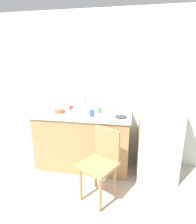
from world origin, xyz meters
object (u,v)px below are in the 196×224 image
at_px(hotplate, 121,117).
at_px(chair, 101,161).
at_px(cup_green, 100,110).
at_px(dish_tray, 80,112).
at_px(cup_red, 71,108).
at_px(cup_blue, 92,113).
at_px(terracotta_bowl, 60,111).
at_px(refrigerator, 158,135).

bearing_deg(hotplate, chair, -108.52).
relative_size(chair, cup_green, 11.56).
bearing_deg(cup_green, dish_tray, -161.51).
height_order(hotplate, cup_red, cup_red).
bearing_deg(cup_blue, terracotta_bowl, 168.21).
relative_size(cup_green, cup_blue, 0.75).
xyz_separation_m(chair, dish_tray, (-0.45, 0.66, 0.42)).
xyz_separation_m(chair, hotplate, (0.19, 0.57, 0.41)).
bearing_deg(hotplate, cup_green, 151.73).
relative_size(refrigerator, hotplate, 7.41).
relative_size(refrigerator, cup_green, 16.36).
bearing_deg(terracotta_bowl, hotplate, -4.46).
relative_size(dish_tray, hotplate, 1.65).
height_order(chair, cup_green, cup_green).
height_order(refrigerator, chair, refrigerator).
height_order(terracotta_bowl, cup_blue, cup_blue).
relative_size(refrigerator, terracotta_bowl, 7.86).
bearing_deg(cup_green, refrigerator, -6.39).
bearing_deg(cup_red, chair, -51.45).
relative_size(terracotta_bowl, cup_red, 1.99).
height_order(refrigerator, cup_red, refrigerator).
bearing_deg(hotplate, terracotta_bowl, 175.54).
relative_size(chair, hotplate, 5.24).
height_order(refrigerator, cup_blue, refrigerator).
relative_size(refrigerator, cup_blue, 12.24).
relative_size(terracotta_bowl, cup_blue, 1.56).
bearing_deg(dish_tray, cup_red, 144.15).
height_order(chair, dish_tray, dish_tray).
relative_size(refrigerator, dish_tray, 4.50).
height_order(cup_green, cup_red, cup_red).
xyz_separation_m(refrigerator, chair, (-0.74, -0.66, -0.13)).
bearing_deg(cup_red, dish_tray, -35.85).
bearing_deg(refrigerator, terracotta_bowl, -179.60).
height_order(cup_blue, cup_red, cup_blue).
bearing_deg(cup_green, hotplate, -28.27).
bearing_deg(refrigerator, hotplate, -171.05).
bearing_deg(dish_tray, cup_green, 18.49).
height_order(terracotta_bowl, cup_green, cup_green).
bearing_deg(chair, cup_blue, 140.04).
height_order(refrigerator, cup_green, refrigerator).
distance_m(terracotta_bowl, hotplate, 0.97).
xyz_separation_m(cup_green, cup_red, (-0.48, 0.03, 0.00)).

